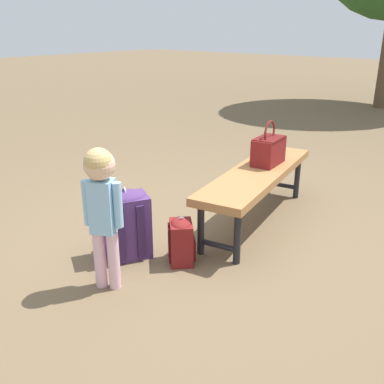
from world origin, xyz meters
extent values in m
plane|color=brown|center=(0.00, 0.00, 0.00)|extent=(40.00, 40.00, 0.00)
cube|color=#9E6B3D|center=(-0.60, 0.16, 0.42)|extent=(1.65, 0.69, 0.06)
cylinder|color=black|center=(0.06, 0.43, 0.20)|extent=(0.05, 0.05, 0.39)
cylinder|color=black|center=(0.12, 0.15, 0.20)|extent=(0.05, 0.05, 0.39)
cylinder|color=black|center=(-1.31, 0.17, 0.20)|extent=(0.05, 0.05, 0.39)
cylinder|color=black|center=(-1.26, -0.10, 0.20)|extent=(0.05, 0.05, 0.39)
cylinder|color=black|center=(0.09, 0.29, 0.10)|extent=(0.09, 0.28, 0.04)
cylinder|color=black|center=(-1.29, 0.03, 0.10)|extent=(0.09, 0.28, 0.04)
cube|color=maroon|center=(-0.80, 0.14, 0.56)|extent=(0.34, 0.22, 0.22)
cube|color=#561313|center=(-0.80, 0.14, 0.67)|extent=(0.31, 0.22, 0.02)
torus|color=maroon|center=(-0.80, 0.14, 0.72)|extent=(0.20, 0.04, 0.20)
cylinder|color=#E5B2C6|center=(0.84, -0.07, 0.19)|extent=(0.07, 0.07, 0.38)
cylinder|color=#E5B2C6|center=(0.79, 0.01, 0.19)|extent=(0.07, 0.07, 0.38)
ellipsoid|color=white|center=(0.82, -0.08, 0.02)|extent=(0.10, 0.09, 0.04)
ellipsoid|color=white|center=(0.78, 0.00, 0.02)|extent=(0.10, 0.09, 0.04)
cube|color=#8CBFE5|center=(0.82, -0.03, 0.55)|extent=(0.17, 0.18, 0.33)
cylinder|color=#8CBFE5|center=(0.86, -0.11, 0.56)|extent=(0.05, 0.05, 0.28)
cylinder|color=#8CBFE5|center=(0.77, 0.05, 0.56)|extent=(0.05, 0.05, 0.28)
sphere|color=beige|center=(0.82, -0.03, 0.80)|extent=(0.18, 0.18, 0.18)
sphere|color=tan|center=(0.82, -0.03, 0.82)|extent=(0.17, 0.17, 0.17)
cube|color=#4C2D66|center=(0.47, -0.23, 0.23)|extent=(0.38, 0.35, 0.45)
ellipsoid|color=#4C2D66|center=(0.47, -0.23, 0.44)|extent=(0.36, 0.33, 0.10)
cube|color=#311D42|center=(0.40, -0.34, 0.16)|extent=(0.20, 0.13, 0.20)
cube|color=#311D42|center=(0.59, -0.16, 0.23)|extent=(0.05, 0.04, 0.38)
cube|color=#311D42|center=(0.47, -0.09, 0.23)|extent=(0.05, 0.04, 0.38)
torus|color=#B2B2B7|center=(0.47, -0.23, 0.48)|extent=(0.05, 0.07, 0.07)
cube|color=maroon|center=(0.29, 0.12, 0.15)|extent=(0.25, 0.25, 0.30)
ellipsoid|color=maroon|center=(0.29, 0.12, 0.29)|extent=(0.24, 0.24, 0.07)
cube|color=#4A1010|center=(0.23, 0.18, 0.10)|extent=(0.11, 0.11, 0.13)
cube|color=#4A1010|center=(0.32, 0.03, 0.15)|extent=(0.03, 0.03, 0.25)
cube|color=#4A1010|center=(0.38, 0.10, 0.15)|extent=(0.03, 0.03, 0.25)
torus|color=#B2B2B7|center=(0.29, 0.12, 0.32)|extent=(0.04, 0.04, 0.05)
camera|label=1|loc=(2.30, 1.88, 1.54)|focal=40.86mm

